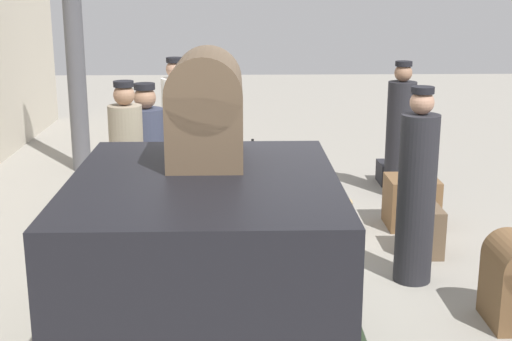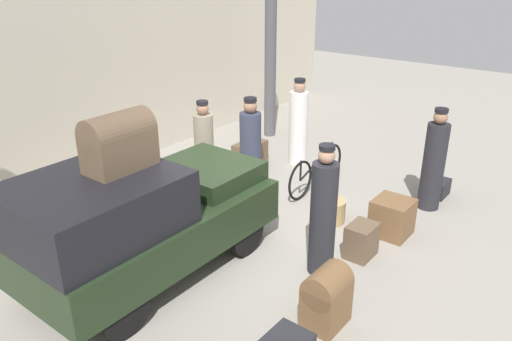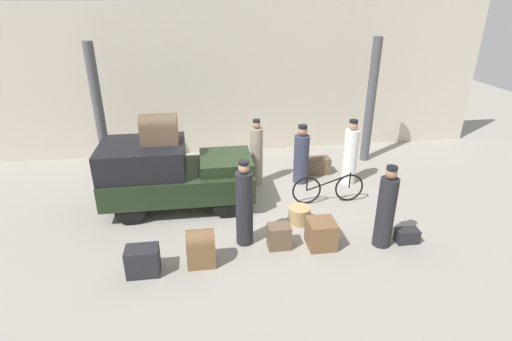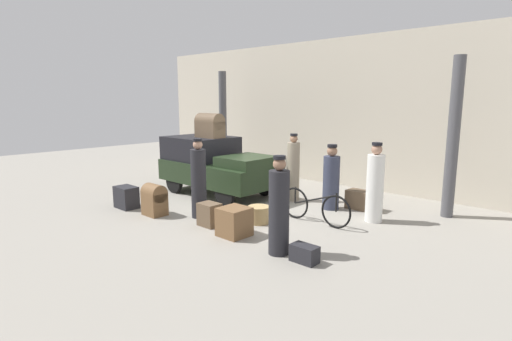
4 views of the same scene
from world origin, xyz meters
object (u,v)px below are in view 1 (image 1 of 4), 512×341
object	(u,v)px
porter_carrying_trunk	(128,178)
trunk_wicker_pale	(423,231)
trunk_large_brown	(116,187)
suitcase_black_upright	(411,202)
conductor_in_dark_uniform	(417,194)
wicker_basket	(330,217)
bicycle	(254,180)
porter_with_bicycle	(400,135)
truck	(210,256)
trunk_on_truck_roof	(206,106)
suitcase_small_leather	(388,173)
porter_lifting_near_truck	(147,159)
porter_standing_middle	(177,130)

from	to	relation	value
porter_carrying_trunk	trunk_wicker_pale	xyz separation A→B (m)	(0.03, -2.95, -0.58)
porter_carrying_trunk	trunk_large_brown	bearing A→B (deg)	13.73
suitcase_black_upright	conductor_in_dark_uniform	bearing A→B (deg)	167.07
wicker_basket	bicycle	bearing A→B (deg)	42.10
trunk_large_brown	trunk_wicker_pale	xyz separation A→B (m)	(-1.75, -3.39, 0.02)
wicker_basket	porter_with_bicycle	world-z (taller)	porter_with_bicycle
truck	trunk_on_truck_roof	bearing A→B (deg)	180.00
suitcase_small_leather	conductor_in_dark_uniform	bearing A→B (deg)	171.93
conductor_in_dark_uniform	suitcase_small_leather	bearing A→B (deg)	-8.07
trunk_wicker_pale	trunk_large_brown	bearing A→B (deg)	62.64
wicker_basket	trunk_on_truck_roof	xyz separation A→B (m)	(-2.99, 1.21, 1.75)
bicycle	porter_with_bicycle	distance (m)	2.01
porter_with_bicycle	porter_lifting_near_truck	xyz separation A→B (m)	(-0.92, 3.12, -0.08)
conductor_in_dark_uniform	trunk_on_truck_roof	xyz separation A→B (m)	(-1.69, 1.81, 1.10)
wicker_basket	suitcase_small_leather	distance (m)	2.27
truck	trunk_wicker_pale	distance (m)	3.07
trunk_wicker_pale	suitcase_black_upright	bearing A→B (deg)	-5.58
porter_lifting_near_truck	suitcase_black_upright	bearing A→B (deg)	-96.11
porter_carrying_trunk	trunk_on_truck_roof	distance (m)	2.72
porter_standing_middle	porter_with_bicycle	bearing A→B (deg)	-96.73
conductor_in_dark_uniform	bicycle	bearing A→B (deg)	32.81
trunk_wicker_pale	trunk_on_truck_roof	world-z (taller)	trunk_on_truck_roof
trunk_wicker_pale	trunk_on_truck_roof	distance (m)	3.56
truck	bicycle	bearing A→B (deg)	-6.06
bicycle	porter_with_bicycle	world-z (taller)	porter_with_bicycle
wicker_basket	porter_lifting_near_truck	bearing A→B (deg)	75.46
trunk_large_brown	porter_standing_middle	bearing A→B (deg)	-46.81
suitcase_small_leather	truck	bearing A→B (deg)	154.67
trunk_large_brown	conductor_in_dark_uniform	bearing A→B (deg)	-127.69
bicycle	suitcase_small_leather	distance (m)	2.19
bicycle	trunk_large_brown	world-z (taller)	bicycle
porter_carrying_trunk	trunk_large_brown	size ratio (longest dim) A/B	2.47
porter_standing_middle	bicycle	bearing A→B (deg)	-131.79
porter_standing_middle	porter_lifting_near_truck	bearing A→B (deg)	169.30
trunk_wicker_pale	wicker_basket	bearing A→B (deg)	53.68
porter_with_bicycle	conductor_in_dark_uniform	bearing A→B (deg)	170.27
wicker_basket	trunk_large_brown	xyz separation A→B (m)	(1.12, 2.52, 0.05)
trunk_large_brown	trunk_wicker_pale	distance (m)	3.82
bicycle	porter_standing_middle	bearing A→B (deg)	48.21
porter_standing_middle	trunk_wicker_pale	bearing A→B (deg)	-132.22
truck	conductor_in_dark_uniform	bearing A→B (deg)	-50.02
porter_with_bicycle	porter_lifting_near_truck	distance (m)	3.25
truck	conductor_in_dark_uniform	distance (m)	2.37
suitcase_black_upright	trunk_on_truck_roof	world-z (taller)	trunk_on_truck_roof
porter_with_bicycle	trunk_on_truck_roof	bearing A→B (deg)	152.75
porter_lifting_near_truck	porter_carrying_trunk	distance (m)	1.20
porter_carrying_trunk	trunk_wicker_pale	size ratio (longest dim) A/B	3.62
wicker_basket	porter_with_bicycle	distance (m)	1.91
wicker_basket	porter_with_bicycle	bearing A→B (deg)	-36.52
suitcase_black_upright	trunk_on_truck_roof	size ratio (longest dim) A/B	0.70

